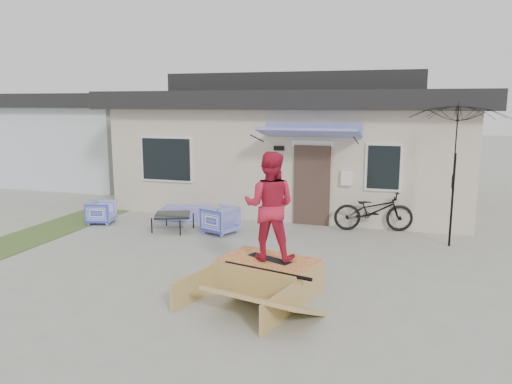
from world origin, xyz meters
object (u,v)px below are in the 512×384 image
(armchair_right, at_px, (220,219))
(skater, at_px, (270,204))
(coffee_table, at_px, (173,222))
(bicycle, at_px, (374,206))
(armchair_left, at_px, (101,211))
(loveseat, at_px, (190,209))
(skateboard, at_px, (269,258))
(patio_umbrella, at_px, (454,169))
(skate_ramp, at_px, (268,275))

(armchair_right, relative_size, skater, 0.40)
(coffee_table, height_order, skater, skater)
(armchair_right, height_order, coffee_table, armchair_right)
(armchair_right, height_order, bicycle, bicycle)
(armchair_left, distance_m, armchair_right, 3.40)
(loveseat, height_order, coffee_table, loveseat)
(skateboard, bearing_deg, patio_umbrella, 74.36)
(loveseat, bearing_deg, skate_ramp, 118.73)
(armchair_left, xyz_separation_m, patio_umbrella, (8.73, 0.50, 1.41))
(skateboard, bearing_deg, coffee_table, 162.48)
(armchair_right, xyz_separation_m, skate_ramp, (2.16, -3.27, -0.11))
(armchair_left, height_order, skater, skater)
(coffee_table, height_order, skate_ramp, skate_ramp)
(loveseat, bearing_deg, armchair_left, 16.65)
(skater, bearing_deg, coffee_table, -46.56)
(armchair_right, height_order, skate_ramp, armchair_right)
(skateboard, bearing_deg, loveseat, 154.03)
(coffee_table, height_order, skateboard, skateboard)
(bicycle, distance_m, patio_umbrella, 2.26)
(skate_ramp, relative_size, skater, 1.15)
(skateboard, bearing_deg, skate_ramp, -79.05)
(armchair_left, distance_m, skater, 6.54)
(skate_ramp, bearing_deg, skateboard, 90.00)
(loveseat, height_order, skateboard, loveseat)
(armchair_left, xyz_separation_m, bicycle, (6.98, 1.40, 0.29))
(bicycle, distance_m, skateboard, 4.82)
(coffee_table, relative_size, skater, 0.47)
(loveseat, relative_size, bicycle, 0.79)
(patio_umbrella, height_order, skater, skater)
(armchair_right, bearing_deg, patio_umbrella, 116.02)
(loveseat, xyz_separation_m, coffee_table, (0.08, -1.17, -0.09))
(bicycle, height_order, skater, skater)
(armchair_right, distance_m, patio_umbrella, 5.53)
(armchair_left, relative_size, skater, 0.36)
(armchair_right, height_order, skater, skater)
(patio_umbrella, bearing_deg, armchair_right, -174.63)
(coffee_table, relative_size, bicycle, 0.44)
(loveseat, xyz_separation_m, bicycle, (4.90, 0.35, 0.32))
(patio_umbrella, xyz_separation_m, skate_ramp, (-3.18, -3.77, -1.48))
(coffee_table, distance_m, skater, 4.78)
(skate_ramp, bearing_deg, patio_umbrella, 63.69)
(loveseat, distance_m, coffee_table, 1.17)
(armchair_right, height_order, skateboard, armchair_right)
(bicycle, bearing_deg, skateboard, 149.64)
(armchair_left, relative_size, coffee_table, 0.78)
(armchair_right, bearing_deg, loveseat, -108.00)
(armchair_left, distance_m, bicycle, 7.13)
(loveseat, relative_size, coffee_table, 1.81)
(loveseat, bearing_deg, coffee_table, 83.81)
(coffee_table, bearing_deg, armchair_right, 5.34)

